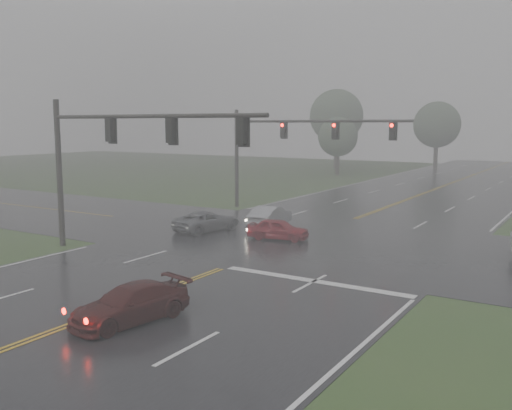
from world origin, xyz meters
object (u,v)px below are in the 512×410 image
Objects in this scene: sedan_red at (278,240)px; sedan_maroon at (131,322)px; car_grey at (207,231)px; signal_gantry_far at (285,140)px; signal_gantry_near at (112,146)px; sedan_silver at (270,227)px.

sedan_maroon is at bearing 177.39° from sedan_red.
car_grey is 0.31× the size of signal_gantry_far.
sedan_red is 0.27× the size of signal_gantry_near.
car_grey is at bearing -90.99° from signal_gantry_far.
sedan_silver is 8.63m from signal_gantry_far.
signal_gantry_near is 0.93× the size of signal_gantry_far.
sedan_red is 10.59m from signal_gantry_near.
sedan_silver is 0.32× the size of signal_gantry_near.
sedan_maroon is 1.03× the size of sedan_silver.
sedan_red is 0.85× the size of sedan_silver.
signal_gantry_far reaches higher than car_grey.
signal_gantry_near is at bearing -91.30° from signal_gantry_far.
signal_gantry_far is at bearing 14.36° from sedan_red.
signal_gantry_near reaches higher than sedan_silver.
signal_gantry_far is (0.17, 9.56, 5.35)m from car_grey.
sedan_maroon is 16.16m from car_grey.
signal_gantry_far is at bearing 118.71° from sedan_maroon.
signal_gantry_far is at bearing -79.44° from car_grey.
car_grey is 10.95m from signal_gantry_far.
sedan_maroon is 11.70m from signal_gantry_near.
sedan_silver is at bearing -117.20° from car_grey.
sedan_red is at bearing 111.54° from sedan_maroon.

